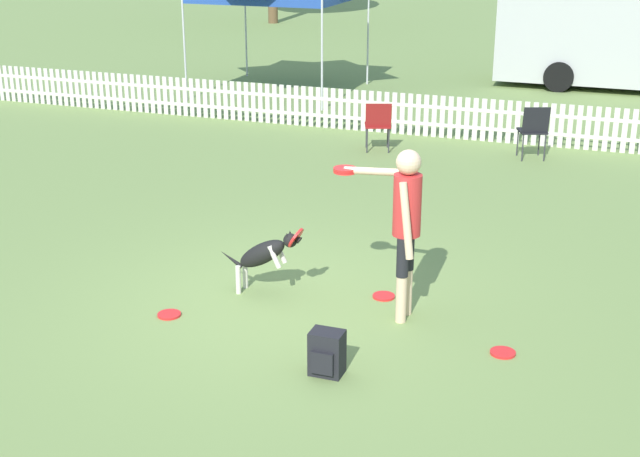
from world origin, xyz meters
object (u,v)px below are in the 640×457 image
Objects in this scene: frisbee_near_handler at (169,315)px; frisbee_midfield at (384,296)px; backpack_on_grass at (327,353)px; folding_chair_center at (534,127)px; frisbee_near_dog at (503,353)px; leaping_dog at (265,253)px; handler_person at (404,214)px; equipment_trailer at (590,28)px; folding_chair_blue_left at (378,122)px.

frisbee_near_handler and frisbee_midfield have the same top height.
folding_chair_center is at bearing 84.72° from backpack_on_grass.
frisbee_near_dog is 7.16m from folding_chair_center.
backpack_on_grass is at bearing 42.17° from leaping_dog.
handler_person is at bearing -54.08° from frisbee_midfield.
folding_chair_center is at bearing 70.25° from frisbee_near_handler.
handler_person is 4.25× the size of backpack_on_grass.
equipment_trailer reaches higher than frisbee_near_dog.
frisbee_midfield is 0.28× the size of folding_chair_blue_left.
leaping_dog is 1.36m from frisbee_midfield.
folding_chair_center is (0.73, 6.24, 0.54)m from frisbee_midfield.
frisbee_near_handler is at bearing 48.84° from folding_chair_center.
frisbee_near_handler is 0.28× the size of folding_chair_blue_left.
frisbee_midfield is (1.94, 1.21, 0.00)m from frisbee_near_handler.
frisbee_midfield is 0.26× the size of folding_chair_center.
folding_chair_center is at bearing 165.24° from leaping_dog.
handler_person is 0.37× the size of equipment_trailer.
backpack_on_grass is 8.08m from folding_chair_center.
backpack_on_grass is at bearing -90.26° from frisbee_midfield.
frisbee_near_handler is 15.03m from equipment_trailer.
handler_person reaches higher than folding_chair_center.
frisbee_near_dog is 14.40m from equipment_trailer.
frisbee_near_dog is 0.28× the size of folding_chair_blue_left.
backpack_on_grass is (-1.43, -0.93, 0.19)m from frisbee_near_dog.
leaping_dog is at bearing 90.27° from handler_person.
frisbee_midfield is at bearing 148.65° from frisbee_near_dog.
leaping_dog is 1.15× the size of folding_chair_blue_left.
frisbee_near_handler is (-0.72, -0.84, -0.47)m from leaping_dog.
leaping_dog reaches higher than frisbee_near_dog.
folding_chair_center is at bearing 95.49° from frisbee_near_dog.
equipment_trailer reaches higher than handler_person.
leaping_dog is at bearing 169.41° from frisbee_near_dog.
backpack_on_grass is (1.93, -0.59, 0.19)m from frisbee_near_handler.
leaping_dog is 0.20× the size of equipment_trailer.
folding_chair_center reaches higher than backpack_on_grass.
backpack_on_grass is at bearing -16.88° from frisbee_near_handler.
handler_person is at bearing 77.63° from backpack_on_grass.
folding_chair_blue_left is (-1.83, 7.67, 0.31)m from backpack_on_grass.
frisbee_near_dog is 1.71m from backpack_on_grass.
equipment_trailer reaches higher than frisbee_near_handler.
frisbee_near_handler is 0.58× the size of backpack_on_grass.
equipment_trailer is (1.02, 15.26, 1.15)m from backpack_on_grass.
equipment_trailer is at bearing 86.17° from backpack_on_grass.
equipment_trailer is at bearing 78.62° from frisbee_near_handler.
handler_person is 6.67m from folding_chair_blue_left.
frisbee_midfield is 6.31m from folding_chair_center.
frisbee_near_dog is at bearing 81.14° from leaping_dog.
folding_chair_blue_left is at bearing 89.16° from frisbee_near_handler.
frisbee_near_handler is at bearing -100.62° from equipment_trailer.
frisbee_near_handler is (-2.24, -0.80, -1.10)m from handler_person.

